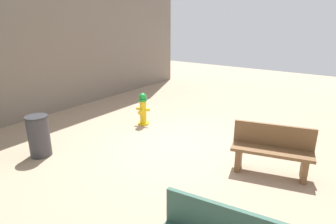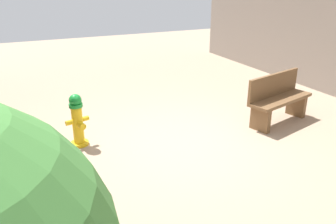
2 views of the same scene
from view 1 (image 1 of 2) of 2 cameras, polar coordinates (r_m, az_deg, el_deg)
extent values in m
plane|color=tan|center=(6.83, 1.42, -6.61)|extent=(23.40, 23.40, 0.00)
cylinder|color=gold|center=(8.15, -4.93, -2.26)|extent=(0.31, 0.31, 0.05)
cylinder|color=gold|center=(8.03, -5.00, 0.04)|extent=(0.18, 0.18, 0.64)
cylinder|color=#198C33|center=(7.93, -5.06, 2.44)|extent=(0.22, 0.22, 0.06)
sphere|color=#198C33|center=(7.91, -5.08, 3.04)|extent=(0.21, 0.21, 0.21)
cylinder|color=gold|center=(7.95, -4.14, 0.45)|extent=(0.14, 0.11, 0.08)
cylinder|color=gold|center=(8.07, -5.87, 0.67)|extent=(0.14, 0.11, 0.08)
cylinder|color=gold|center=(7.89, -5.50, -0.02)|extent=(0.13, 0.16, 0.11)
cube|color=brown|center=(5.92, 25.55, -10.20)|extent=(0.19, 0.41, 0.45)
cube|color=brown|center=(5.91, 13.93, -8.90)|extent=(0.19, 0.41, 0.45)
cube|color=brown|center=(5.77, 20.01, -7.35)|extent=(1.55, 0.79, 0.06)
cube|color=brown|center=(5.85, 20.34, -4.37)|extent=(1.46, 0.42, 0.44)
cylinder|color=#38383D|center=(6.76, -24.37, -4.55)|extent=(0.45, 0.45, 0.87)
cylinder|color=#2C2C30|center=(6.62, -24.88, -0.91)|extent=(0.47, 0.47, 0.04)
camera|label=2|loc=(5.85, -52.10, 9.66)|focal=36.91mm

